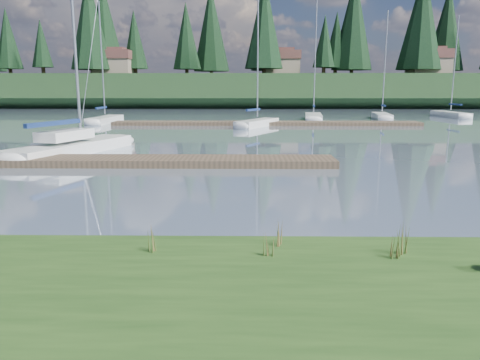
{
  "coord_description": "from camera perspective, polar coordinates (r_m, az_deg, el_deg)",
  "views": [
    {
      "loc": [
        0.4,
        -10.03,
        3.13
      ],
      "look_at": [
        0.25,
        -0.5,
        1.24
      ],
      "focal_mm": 35.0,
      "sensor_mm": 36.0,
      "label": 1
    }
  ],
  "objects": [
    {
      "name": "ground",
      "position": [
        40.16,
        0.32,
        6.72
      ],
      "size": [
        200.0,
        200.0,
        0.0
      ],
      "primitive_type": "plane",
      "color": "gray",
      "rests_on": "ground"
    },
    {
      "name": "ridge",
      "position": [
        83.04,
        0.63,
        10.75
      ],
      "size": [
        200.0,
        20.0,
        5.0
      ],
      "primitive_type": "cube",
      "color": "black",
      "rests_on": "ground"
    },
    {
      "name": "sailboat_main",
      "position": [
        24.38,
        -18.86,
        4.21
      ],
      "size": [
        4.28,
        8.94,
        12.7
      ],
      "rotation": [
        0.0,
        0.0,
        1.27
      ],
      "color": "white",
      "rests_on": "ground"
    },
    {
      "name": "dock_near",
      "position": [
        19.76,
        -11.99,
        2.27
      ],
      "size": [
        16.0,
        2.0,
        0.3
      ],
      "primitive_type": "cube",
      "color": "#4C3D2C",
      "rests_on": "ground"
    },
    {
      "name": "dock_far",
      "position": [
        40.18,
        3.2,
        6.92
      ],
      "size": [
        26.0,
        2.2,
        0.3
      ],
      "primitive_type": "cube",
      "color": "#4C3D2C",
      "rests_on": "ground"
    },
    {
      "name": "sailboat_bg_0",
      "position": [
        44.96,
        -15.84,
        7.19
      ],
      "size": [
        1.69,
        7.33,
        10.65
      ],
      "rotation": [
        0.0,
        0.0,
        1.53
      ],
      "color": "white",
      "rests_on": "ground"
    },
    {
      "name": "sailboat_bg_2",
      "position": [
        39.09,
        2.49,
        7.07
      ],
      "size": [
        4.16,
        6.61,
        10.24
      ],
      "rotation": [
        0.0,
        0.0,
        1.11
      ],
      "color": "white",
      "rests_on": "ground"
    },
    {
      "name": "sailboat_bg_3",
      "position": [
        47.97,
        8.92,
        7.7
      ],
      "size": [
        2.43,
        7.91,
        11.46
      ],
      "rotation": [
        0.0,
        0.0,
        1.45
      ],
      "color": "white",
      "rests_on": "ground"
    },
    {
      "name": "sailboat_bg_4",
      "position": [
        50.58,
        16.83,
        7.54
      ],
      "size": [
        2.5,
        7.29,
        10.65
      ],
      "rotation": [
        0.0,
        0.0,
        1.41
      ],
      "color": "white",
      "rests_on": "ground"
    },
    {
      "name": "sailboat_bg_5",
      "position": [
        56.54,
        23.97,
        7.38
      ],
      "size": [
        1.88,
        7.51,
        10.7
      ],
      "rotation": [
        0.0,
        0.0,
        1.63
      ],
      "color": "white",
      "rests_on": "ground"
    },
    {
      "name": "weed_0",
      "position": [
        7.93,
        3.44,
        -7.76
      ],
      "size": [
        0.17,
        0.14,
        0.49
      ],
      "color": "#475B23",
      "rests_on": "bank"
    },
    {
      "name": "weed_1",
      "position": [
        8.44,
        4.92,
        -6.63
      ],
      "size": [
        0.17,
        0.14,
        0.48
      ],
      "color": "#475B23",
      "rests_on": "bank"
    },
    {
      "name": "weed_2",
      "position": [
        8.45,
        19.23,
        -6.89
      ],
      "size": [
        0.17,
        0.14,
        0.59
      ],
      "color": "#475B23",
      "rests_on": "bank"
    },
    {
      "name": "weed_3",
      "position": [
        8.25,
        -10.93,
        -7.32
      ],
      "size": [
        0.17,
        0.14,
        0.45
      ],
      "color": "#475B23",
      "rests_on": "bank"
    },
    {
      "name": "weed_4",
      "position": [
        8.24,
        18.46,
        -7.63
      ],
      "size": [
        0.17,
        0.14,
        0.48
      ],
      "color": "#475B23",
      "rests_on": "bank"
    },
    {
      "name": "mud_lip",
      "position": [
        8.98,
        -1.74,
        -8.72
      ],
      "size": [
        60.0,
        0.5,
        0.14
      ],
      "primitive_type": "cube",
      "color": "#33281C",
      "rests_on": "ground"
    },
    {
      "name": "conifer_1",
      "position": [
        90.91,
        -26.49,
        15.2
      ],
      "size": [
        4.4,
        4.4,
        11.3
      ],
      "color": "#382619",
      "rests_on": "ridge"
    },
    {
      "name": "conifer_2",
      "position": [
        82.72,
        -17.89,
        17.9
      ],
      "size": [
        6.6,
        6.6,
        16.05
      ],
      "color": "#382619",
      "rests_on": "ridge"
    },
    {
      "name": "conifer_3",
      "position": [
        83.14,
        -6.59,
        17.05
      ],
      "size": [
        4.84,
        4.84,
        12.25
      ],
      "color": "#382619",
      "rests_on": "ridge"
    },
    {
      "name": "conifer_4",
      "position": [
        76.73,
        2.99,
        18.63
      ],
      "size": [
        6.16,
        6.16,
        15.1
      ],
      "color": "#382619",
      "rests_on": "ridge"
    },
    {
      "name": "conifer_5",
      "position": [
        81.72,
        11.66,
        16.37
      ],
      "size": [
        3.96,
        3.96,
        10.35
      ],
      "color": "#382619",
      "rests_on": "ridge"
    },
    {
      "name": "conifer_6",
      "position": [
        83.48,
        21.27,
        17.93
      ],
      "size": [
        7.04,
        7.04,
        17.0
      ],
      "color": "#382619",
      "rests_on": "ridge"
    },
    {
      "name": "house_0",
      "position": [
        83.22,
        -15.16,
        13.69
      ],
      "size": [
        6.3,
        5.3,
        4.65
      ],
      "color": "gray",
      "rests_on": "ridge"
    },
    {
      "name": "house_1",
      "position": [
        81.33,
        4.99,
        14.09
      ],
      "size": [
        6.3,
        5.3,
        4.65
      ],
      "color": "gray",
      "rests_on": "ridge"
    },
    {
      "name": "house_2",
      "position": [
        84.5,
        22.01,
        13.23
      ],
      "size": [
        6.3,
        5.3,
        4.65
      ],
      "color": "gray",
      "rests_on": "ridge"
    }
  ]
}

